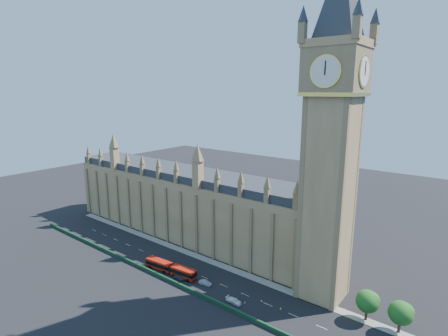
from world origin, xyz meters
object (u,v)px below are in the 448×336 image
Objects in this scene: red_bus at (171,268)px; car_white at (234,301)px; car_silver at (205,283)px; car_grey at (179,277)px.

red_bus is 26.54m from car_white.
car_white reaches higher than car_silver.
car_grey is 0.85× the size of car_white.
red_bus is 4.80× the size of car_grey.
red_bus reaches higher than car_white.
car_white is at bearing -107.13° from car_silver.
car_silver is at bearing 78.94° from car_white.
red_bus is 13.86m from car_silver.
car_grey reaches higher than car_silver.
car_white is (26.51, -0.57, -1.07)m from red_bus.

